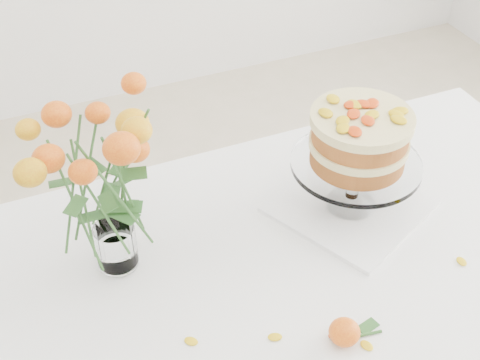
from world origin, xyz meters
The scene contains 10 objects.
table centered at (0.00, 0.00, 0.67)m, with size 1.43×0.93×0.76m.
napkin centered at (0.18, 0.15, 0.76)m, with size 0.29×0.29×0.01m, color white.
cake_stand centered at (0.18, 0.15, 0.93)m, with size 0.27×0.27×0.24m.
rose_vase centered at (-0.33, 0.18, 0.99)m, with size 0.34×0.34×0.40m.
loose_rose_far centered at (-0.01, -0.15, 0.78)m, with size 0.10×0.06×0.05m.
stray_petal_a centered at (-0.12, -0.10, 0.76)m, with size 0.03×0.02×0.00m, color gold.
stray_petal_b centered at (-0.02, -0.14, 0.76)m, with size 0.03×0.02×0.00m, color gold.
stray_petal_c centered at (0.02, -0.18, 0.76)m, with size 0.03×0.02×0.00m, color gold.
stray_petal_d centered at (-0.26, -0.05, 0.76)m, with size 0.03×0.02×0.00m, color gold.
stray_petal_f centered at (0.30, -0.08, 0.76)m, with size 0.03×0.02×0.00m, color gold.
Camera 1 is at (-0.47, -0.75, 1.73)m, focal length 50.00 mm.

